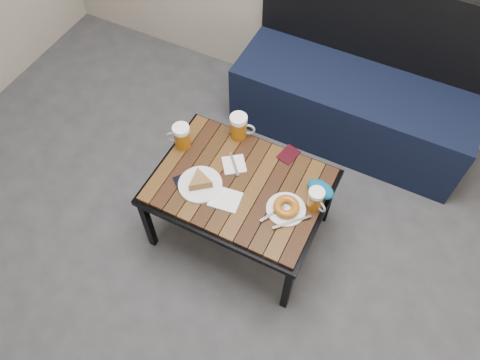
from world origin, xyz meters
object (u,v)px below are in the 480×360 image
at_px(beer_mug_centre, 239,127).
at_px(beer_mug_left, 181,136).
at_px(bench, 353,101).
at_px(plate_pie, 200,183).
at_px(beer_mug_right, 316,199).
at_px(knit_pouch, 321,189).
at_px(plate_bagel, 286,208).
at_px(cafe_table, 240,188).
at_px(passport_navy, 186,180).
at_px(passport_burgundy, 289,155).

bearing_deg(beer_mug_centre, beer_mug_left, -159.92).
bearing_deg(bench, plate_pie, -113.24).
distance_m(beer_mug_right, knit_pouch, 0.09).
distance_m(beer_mug_left, beer_mug_centre, 0.29).
bearing_deg(plate_bagel, beer_mug_right, 36.25).
bearing_deg(cafe_table, beer_mug_right, 6.28).
bearing_deg(passport_navy, passport_burgundy, 82.77).
bearing_deg(passport_burgundy, beer_mug_left, -146.62).
relative_size(plate_pie, plate_bagel, 0.97).
relative_size(cafe_table, plate_bagel, 3.90).
bearing_deg(beer_mug_right, plate_pie, -136.60).
relative_size(beer_mug_right, passport_burgundy, 1.10).
relative_size(plate_bagel, passport_burgundy, 2.00).
distance_m(plate_bagel, passport_navy, 0.50).
xyz_separation_m(bench, cafe_table, (-0.29, -0.95, 0.16)).
distance_m(beer_mug_left, passport_burgundy, 0.54).
bearing_deg(beer_mug_centre, passport_burgundy, -18.67).
xyz_separation_m(beer_mug_right, passport_burgundy, (-0.22, 0.22, -0.06)).
bearing_deg(passport_navy, plate_pie, 43.06).
relative_size(cafe_table, beer_mug_left, 6.20).
xyz_separation_m(plate_bagel, passport_burgundy, (-0.11, 0.30, -0.02)).
xyz_separation_m(plate_bagel, passport_navy, (-0.49, -0.06, -0.02)).
height_order(passport_navy, passport_burgundy, same).
bearing_deg(cafe_table, knit_pouch, 18.48).
height_order(beer_mug_left, knit_pouch, beer_mug_left).
height_order(beer_mug_centre, beer_mug_right, beer_mug_centre).
height_order(plate_bagel, knit_pouch, knit_pouch).
relative_size(passport_navy, knit_pouch, 0.83).
bearing_deg(passport_navy, plate_bagel, 46.21).
bearing_deg(cafe_table, plate_pie, -149.75).
bearing_deg(beer_mug_centre, plate_bagel, -56.10).
bearing_deg(plate_bagel, beer_mug_left, 169.13).
distance_m(beer_mug_centre, passport_burgundy, 0.28).
bearing_deg(bench, beer_mug_centre, -121.38).
bearing_deg(beer_mug_left, knit_pouch, 164.33).
height_order(beer_mug_right, passport_navy, beer_mug_right).
distance_m(plate_bagel, knit_pouch, 0.19).
height_order(bench, beer_mug_centre, bench).
bearing_deg(beer_mug_left, beer_mug_right, 157.97).
bearing_deg(passport_burgundy, knit_pouch, -18.81).
xyz_separation_m(cafe_table, beer_mug_centre, (-0.13, 0.26, 0.11)).
distance_m(bench, knit_pouch, 0.86).
relative_size(cafe_table, passport_burgundy, 7.79).
bearing_deg(passport_burgundy, plate_bagel, -55.47).
xyz_separation_m(beer_mug_left, plate_pie, (0.20, -0.17, -0.04)).
distance_m(passport_navy, passport_burgundy, 0.52).
height_order(beer_mug_left, beer_mug_centre, beer_mug_centre).
distance_m(plate_pie, plate_bagel, 0.42).
xyz_separation_m(bench, plate_pie, (-0.45, -1.05, 0.22)).
bearing_deg(plate_pie, bench, 66.76).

